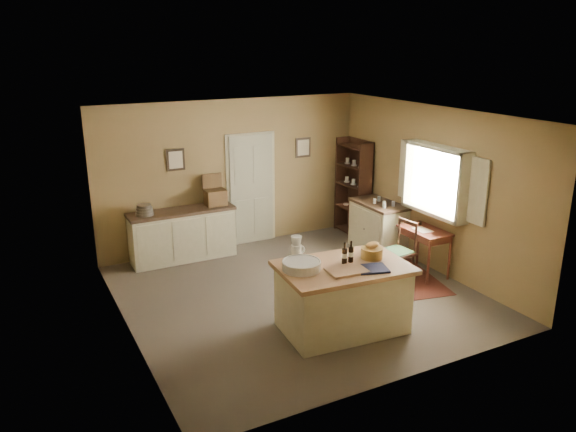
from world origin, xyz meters
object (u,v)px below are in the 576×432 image
desk_chair (397,253)px  writing_desk (424,235)px  work_island (342,296)px  right_cabinet (378,226)px  shelving_unit (355,187)px  sideboard (183,233)px

desk_chair → writing_desk: bearing=-1.7°
work_island → writing_desk: work_island is taller
desk_chair → right_cabinet: size_ratio=0.89×
writing_desk → shelving_unit: 2.26m
work_island → writing_desk: size_ratio=2.09×
desk_chair → right_cabinet: bearing=59.4°
desk_chair → right_cabinet: (0.58, 1.28, -0.03)m
writing_desk → desk_chair: 0.61m
work_island → desk_chair: bearing=34.1°
work_island → writing_desk: (2.19, 0.95, 0.18)m
shelving_unit → sideboard: bearing=176.7°
work_island → desk_chair: size_ratio=1.81×
work_island → shelving_unit: bearing=58.4°
writing_desk → desk_chair: bearing=-175.5°
sideboard → desk_chair: sideboard is taller
sideboard → work_island: bearing=-72.2°
sideboard → shelving_unit: size_ratio=0.98×
shelving_unit → desk_chair: bearing=-107.7°
work_island → writing_desk: 2.39m
right_cabinet → shelving_unit: bearing=81.5°
sideboard → writing_desk: sideboard is taller
work_island → desk_chair: work_island is taller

